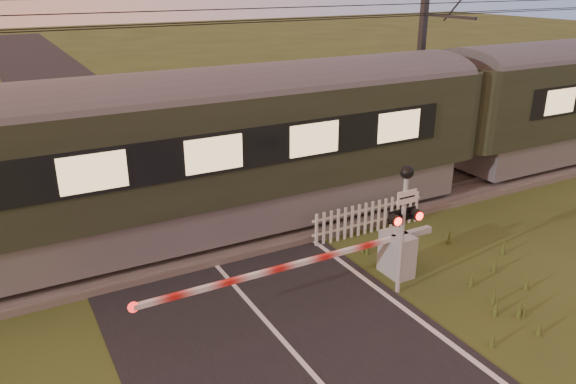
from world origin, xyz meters
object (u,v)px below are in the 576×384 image
crossing_signal (404,207)px  catenary_mast (421,70)px  train (449,116)px  picket_fence (369,218)px  boom_gate (384,255)px

crossing_signal → catenary_mast: (6.34, 6.91, 1.43)m
train → picket_fence: bearing=-156.8°
train → catenary_mast: 2.58m
train → boom_gate: (-5.58, -4.03, -1.75)m
crossing_signal → catenary_mast: bearing=47.5°
train → crossing_signal: bearing=-140.4°
crossing_signal → picket_fence: bearing=66.0°
crossing_signal → train: bearing=39.6°
crossing_signal → catenary_mast: size_ratio=0.44×
catenary_mast → crossing_signal: bearing=-132.5°
crossing_signal → catenary_mast: catenary_mast is taller
train → catenary_mast: bearing=73.2°
crossing_signal → picket_fence: 3.44m
boom_gate → crossing_signal: crossing_signal is taller
train → catenary_mast: size_ratio=6.63×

